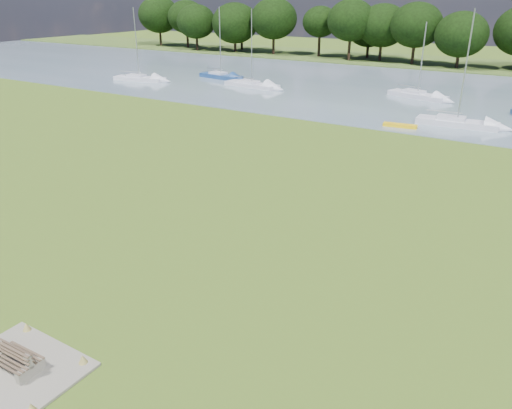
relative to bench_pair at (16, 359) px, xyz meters
The scene contains 12 objects.
ground 14.01m from the bench_pair, 90.00° to the left, with size 220.00×220.00×0.00m, color olive.
river 56.00m from the bench_pair, 90.00° to the left, with size 220.00×40.00×0.10m, color slate.
far_bank 86.00m from the bench_pair, 90.00° to the left, with size 220.00×20.00×0.40m, color #4C6626.
concrete_pad 0.41m from the bench_pair, ahead, with size 4.20×3.20×0.10m, color gray.
bench_pair is the anchor object (origin of this frame).
kayak 38.01m from the bench_pair, 88.61° to the left, with size 3.01×0.70×0.30m, color yellow.
tree_line 82.23m from the bench_pair, 91.58° to the left, with size 137.66×8.56×10.36m.
sailboat_0 53.52m from the bench_pair, 114.27° to the left, with size 7.90×3.08×9.50m.
sailboat_1 60.09m from the bench_pair, 119.37° to the left, with size 7.18×3.03×9.56m.
sailboat_2 52.76m from the bench_pair, 91.76° to the left, with size 7.30×4.09×8.35m.
sailboat_5 58.66m from the bench_pair, 130.34° to the left, with size 7.60×3.40×9.54m.
sailboat_7 41.52m from the bench_pair, 82.93° to the left, with size 7.24×2.42×10.09m.
Camera 1 is at (13.34, -20.78, 11.30)m, focal length 35.00 mm.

